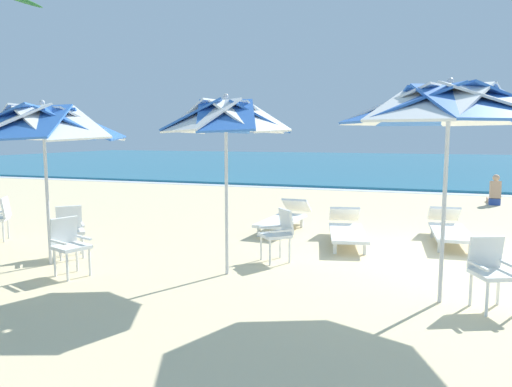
% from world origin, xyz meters
% --- Properties ---
extents(ground_plane, '(80.00, 80.00, 0.00)m').
position_xyz_m(ground_plane, '(0.00, 0.00, 0.00)').
color(ground_plane, beige).
extents(sea, '(80.00, 36.00, 0.10)m').
position_xyz_m(sea, '(0.00, 27.89, 0.05)').
color(sea, teal).
rests_on(sea, ground).
extents(surf_foam, '(80.00, 0.70, 0.01)m').
position_xyz_m(surf_foam, '(0.00, 9.59, 0.01)').
color(surf_foam, white).
rests_on(surf_foam, ground).
extents(beach_umbrella_0, '(2.63, 2.63, 2.75)m').
position_xyz_m(beach_umbrella_0, '(-0.21, -2.37, 2.42)').
color(beach_umbrella_0, silver).
rests_on(beach_umbrella_0, ground).
extents(plastic_chair_0, '(0.58, 0.60, 0.87)m').
position_xyz_m(plastic_chair_0, '(0.34, -2.40, 0.50)').
color(plastic_chair_0, white).
rests_on(plastic_chair_0, ground).
extents(beach_umbrella_1, '(1.98, 1.98, 2.68)m').
position_xyz_m(beach_umbrella_1, '(-3.19, -2.11, 2.31)').
color(beach_umbrella_1, silver).
rests_on(beach_umbrella_1, ground).
extents(plastic_chair_1, '(0.63, 0.63, 0.87)m').
position_xyz_m(plastic_chair_1, '(-2.66, -1.15, 0.50)').
color(plastic_chair_1, white).
rests_on(plastic_chair_1, ground).
extents(beach_umbrella_2, '(2.54, 2.54, 2.62)m').
position_xyz_m(beach_umbrella_2, '(-6.10, -2.55, 2.25)').
color(beach_umbrella_2, silver).
rests_on(beach_umbrella_2, ground).
extents(plastic_chair_2, '(0.63, 0.63, 0.87)m').
position_xyz_m(plastic_chair_2, '(-6.15, -2.01, 0.50)').
color(plastic_chair_2, white).
rests_on(plastic_chair_2, ground).
extents(plastic_chair_3, '(0.59, 0.56, 0.87)m').
position_xyz_m(plastic_chair_3, '(-5.38, -2.94, 0.50)').
color(plastic_chair_3, white).
rests_on(plastic_chair_3, ground).
extents(sun_lounger_1, '(0.77, 2.18, 0.62)m').
position_xyz_m(sun_lounger_1, '(0.09, 1.21, 0.28)').
color(sun_lounger_1, white).
rests_on(sun_lounger_1, ground).
extents(sun_lounger_2, '(1.05, 2.23, 0.62)m').
position_xyz_m(sun_lounger_2, '(-1.78, 0.51, 0.28)').
color(sun_lounger_2, white).
rests_on(sun_lounger_2, ground).
extents(sun_lounger_3, '(0.79, 2.19, 0.62)m').
position_xyz_m(sun_lounger_3, '(-3.26, 1.36, 0.28)').
color(sun_lounger_3, white).
rests_on(sun_lounger_3, ground).
extents(beachgoer_seated, '(0.30, 0.93, 0.92)m').
position_xyz_m(beachgoer_seated, '(1.69, 7.22, 0.29)').
color(beachgoer_seated, '#2D4CA5').
rests_on(beachgoer_seated, ground).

